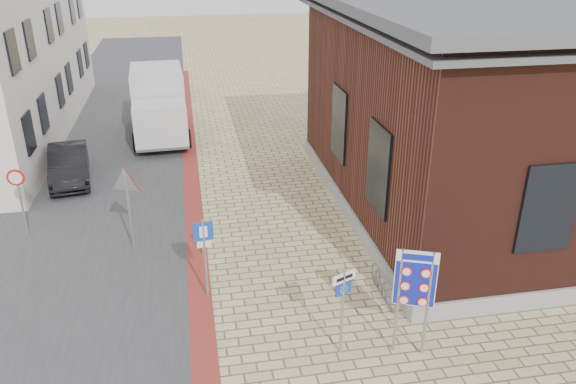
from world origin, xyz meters
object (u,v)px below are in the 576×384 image
object	(u,v)px
border_sign	(415,281)
parking_sign	(204,246)
box_truck	(159,104)
sedan	(69,164)
essen_sign	(343,298)
bollard	(203,241)

from	to	relation	value
border_sign	parking_sign	distance (m)	5.20
parking_sign	box_truck	bearing A→B (deg)	90.80
sedan	parking_sign	size ratio (longest dim) A/B	1.77
parking_sign	sedan	bearing A→B (deg)	113.31
essen_sign	sedan	bearing A→B (deg)	99.90
box_truck	parking_sign	size ratio (longest dim) A/B	2.60
box_truck	border_sign	xyz separation A→B (m)	(5.69, -16.17, 0.32)
sedan	border_sign	size ratio (longest dim) A/B	1.52
sedan	box_truck	size ratio (longest dim) A/B	0.68
bollard	parking_sign	bearing A→B (deg)	-90.00
box_truck	border_sign	distance (m)	17.15
parking_sign	bollard	xyz separation A→B (m)	(0.00, 2.03, -0.99)
bollard	border_sign	bearing A→B (deg)	-49.21
sedan	bollard	distance (m)	8.10
border_sign	parking_sign	size ratio (longest dim) A/B	1.17
sedan	essen_sign	bearing A→B (deg)	-65.25
box_truck	essen_sign	world-z (taller)	box_truck
sedan	parking_sign	xyz separation A→B (m)	(4.70, -8.63, 0.84)
sedan	essen_sign	xyz separation A→B (m)	(7.50, -11.30, 0.79)
box_truck	border_sign	world-z (taller)	box_truck
essen_sign	border_sign	bearing A→B (deg)	-33.66
sedan	parking_sign	bearing A→B (deg)	-70.26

